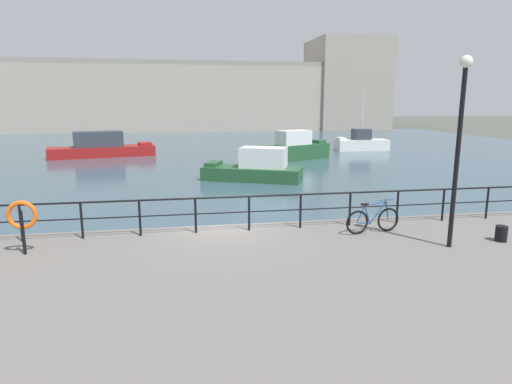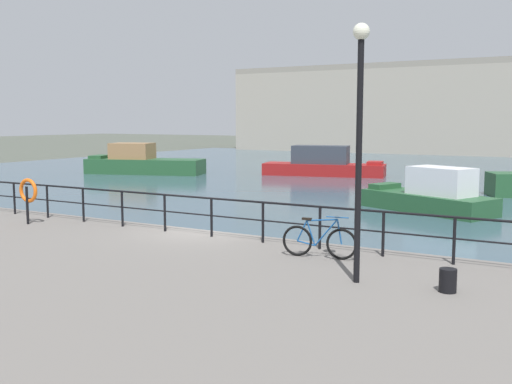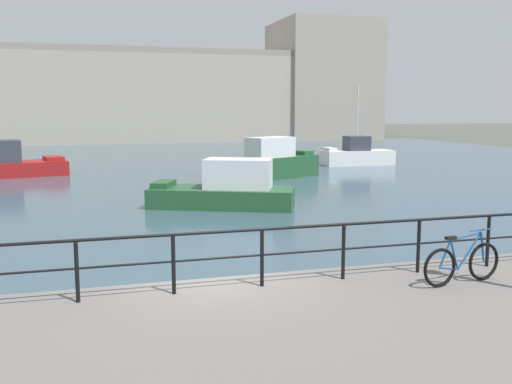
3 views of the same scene
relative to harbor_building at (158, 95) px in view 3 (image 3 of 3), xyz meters
name	(u,v)px [view 3 (image 3 of 3)]	position (x,y,z in m)	size (l,w,h in m)	color
ground_plane	(215,326)	(-6.33, -62.73, -5.71)	(240.00, 240.00, 0.00)	#4C5147
water_basin	(123,168)	(-6.33, -32.53, -5.71)	(80.00, 60.00, 0.01)	#385160
harbor_building	(158,95)	(0.00, 0.00, 0.00)	(68.51, 12.51, 15.26)	#A89E8E
moored_white_yacht	(226,190)	(-3.06, -49.72, -4.96)	(6.41, 4.45, 2.04)	#23512D
moored_small_launch	(357,155)	(10.20, -34.76, -4.96)	(5.19, 2.15, 5.84)	white
moored_red_daysailer	(268,163)	(1.58, -40.74, -4.80)	(7.21, 4.87, 2.43)	#23512D
quay_railing	(173,252)	(-7.21, -63.48, -4.01)	(22.45, 0.07, 1.08)	black
parked_bicycle	(462,263)	(-2.04, -64.36, -4.36)	(1.76, 0.31, 0.98)	black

